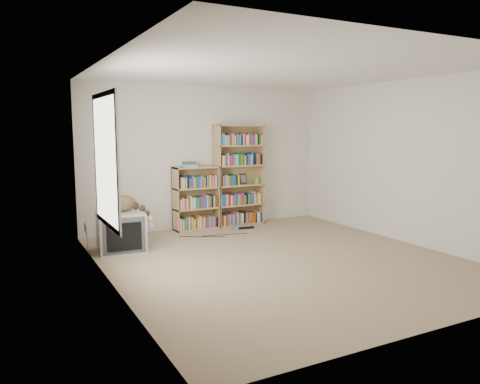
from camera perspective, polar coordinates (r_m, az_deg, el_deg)
name	(u,v)px	position (r m, az deg, el deg)	size (l,w,h in m)	color
floor	(282,260)	(6.40, 5.08, -8.22)	(4.50, 5.00, 0.01)	tan
wall_back	(207,157)	(8.38, -4.10, 4.26)	(4.50, 0.02, 2.50)	silver
wall_front	(444,189)	(4.30, 23.56, 0.33)	(4.50, 0.02, 2.50)	silver
wall_left	(109,175)	(5.31, -15.68, 1.98)	(0.02, 5.00, 2.50)	silver
wall_right	(406,162)	(7.63, 19.61, 3.49)	(0.02, 5.00, 2.50)	silver
ceiling	(284,70)	(6.20, 5.37, 14.60)	(4.50, 5.00, 0.02)	white
window	(106,160)	(5.49, -16.05, 3.72)	(0.02, 1.22, 1.52)	white
crt_tv	(121,232)	(6.98, -14.30, -4.72)	(0.69, 0.64, 0.56)	#AFAFB2
cat	(125,206)	(6.97, -13.79, -1.62)	(0.71, 0.47, 0.53)	#3B2718
bookcase_tall	(239,178)	(8.53, -0.17, 1.75)	(0.91, 0.30, 1.82)	tan
bookcase_short	(196,200)	(8.22, -5.38, -1.03)	(0.80, 0.30, 1.10)	tan
book_stack	(190,164)	(8.13, -6.17, 3.38)	(0.21, 0.27, 0.09)	red
green_mug	(257,181)	(8.69, 2.04, 1.40)	(0.09, 0.09, 0.10)	#6DB533
framed_print	(243,179)	(8.66, 0.35, 1.64)	(0.14, 0.01, 0.18)	black
dvd_player	(242,227)	(8.27, 0.28, -4.24)	(0.34, 0.24, 0.08)	#AEAEB3
wall_outlet	(85,228)	(7.22, -18.34, -4.13)	(0.01, 0.08, 0.13)	silver
floor_cables	(234,236)	(7.74, -0.73, -5.34)	(1.20, 0.70, 0.01)	black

